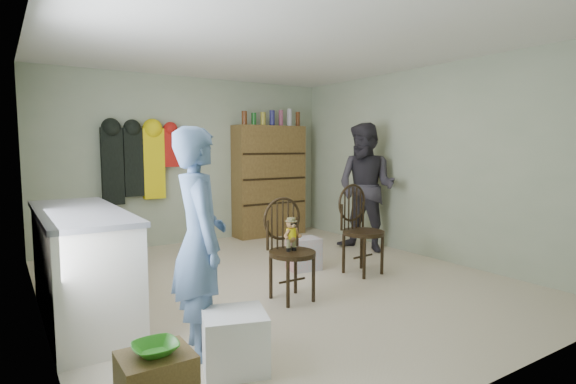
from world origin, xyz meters
TOP-DOWN VIEW (x-y plane):
  - ground_plane at (0.00, 0.00)m, footprint 5.00×5.00m
  - room_walls at (0.00, 0.53)m, footprint 5.00×5.00m
  - counter at (-1.95, 0.00)m, footprint 0.64×1.86m
  - bowl at (-1.92, -1.98)m, footprint 0.22×0.22m
  - plastic_tub at (-1.26, -1.47)m, footprint 0.51×0.49m
  - chair_front at (-0.20, -0.51)m, footprint 0.44×0.44m
  - chair_far at (0.98, -0.20)m, footprint 0.50×0.50m
  - striped_bag at (0.51, 0.25)m, footprint 0.40×0.33m
  - person_left at (-1.34, -1.10)m, footprint 0.48×0.64m
  - person_right at (1.80, 0.59)m, footprint 0.93×1.05m
  - dresser at (1.25, 2.30)m, footprint 1.20×0.39m
  - coat_rack at (-0.83, 2.38)m, footprint 1.42×0.12m

SIDE VIEW (x-z plane):
  - ground_plane at x=0.00m, z-range 0.00..0.00m
  - striped_bag at x=0.51m, z-range 0.00..0.38m
  - plastic_tub at x=-1.26m, z-range 0.00..0.38m
  - counter at x=-1.95m, z-range 0.00..0.94m
  - bowl at x=-1.92m, z-range 0.48..0.53m
  - chair_front at x=-0.20m, z-range 0.05..1.03m
  - chair_far at x=0.98m, z-range 0.04..1.07m
  - person_left at x=-1.34m, z-range 0.00..1.60m
  - person_right at x=1.80m, z-range 0.00..1.79m
  - dresser at x=1.25m, z-range -0.13..1.95m
  - coat_rack at x=-0.83m, z-range 0.70..1.80m
  - room_walls at x=0.00m, z-range -0.92..4.08m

